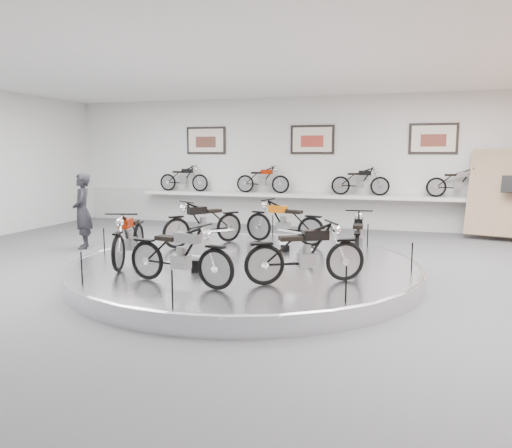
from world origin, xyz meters
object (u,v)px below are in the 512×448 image
(display_platform, at_px, (245,269))
(bike_c, at_px, (204,223))
(bike_a, at_px, (358,236))
(bike_e, at_px, (180,254))
(bike_b, at_px, (284,222))
(bike_f, at_px, (306,253))
(shelf, at_px, (310,196))
(visitor, at_px, (82,211))
(bike_d, at_px, (129,237))

(display_platform, distance_m, bike_c, 2.00)
(bike_a, distance_m, bike_e, 3.57)
(bike_b, relative_size, bike_e, 1.03)
(display_platform, height_order, bike_c, bike_c)
(display_platform, xyz_separation_m, bike_f, (1.37, -1.23, 0.63))
(shelf, bearing_deg, bike_b, -86.63)
(bike_a, distance_m, visitor, 6.66)
(bike_b, xyz_separation_m, bike_d, (-2.22, -2.76, -0.00))
(bike_f, xyz_separation_m, visitor, (-6.00, 2.81, 0.13))
(display_platform, relative_size, bike_f, 3.94)
(visitor, bearing_deg, display_platform, 38.76)
(bike_a, relative_size, visitor, 0.84)
(display_platform, bearing_deg, bike_f, -41.92)
(shelf, relative_size, bike_e, 6.84)
(bike_a, bearing_deg, bike_c, 76.82)
(bike_f, height_order, visitor, visitor)
(display_platform, xyz_separation_m, bike_e, (-0.43, -1.88, 0.62))
(shelf, distance_m, bike_f, 7.76)
(visitor, bearing_deg, bike_e, 18.13)
(display_platform, distance_m, bike_f, 1.95)
(bike_d, height_order, bike_e, bike_d)
(bike_b, bearing_deg, shelf, -71.44)
(bike_e, bearing_deg, bike_a, 58.53)
(shelf, xyz_separation_m, bike_f, (1.37, -7.63, -0.22))
(visitor, bearing_deg, bike_f, 32.47)
(display_platform, xyz_separation_m, bike_b, (0.26, 1.98, 0.64))
(bike_e, xyz_separation_m, visitor, (-4.20, 3.45, 0.14))
(display_platform, height_order, bike_b, bike_b)
(display_platform, distance_m, bike_d, 2.20)
(display_platform, relative_size, bike_c, 3.82)
(bike_d, relative_size, visitor, 0.91)
(bike_b, distance_m, bike_f, 3.41)
(bike_b, relative_size, bike_f, 1.02)
(bike_b, bearing_deg, bike_a, 159.70)
(shelf, bearing_deg, display_platform, -90.00)
(display_platform, relative_size, bike_a, 4.19)
(bike_d, relative_size, bike_e, 1.03)
(shelf, height_order, bike_f, bike_f)
(display_platform, bearing_deg, bike_e, -102.79)
(shelf, height_order, bike_a, bike_a)
(display_platform, xyz_separation_m, bike_a, (1.98, 0.76, 0.60))
(display_platform, xyz_separation_m, shelf, (0.00, 6.40, 0.85))
(bike_c, relative_size, bike_e, 1.04)
(bike_c, bearing_deg, bike_b, 148.29)
(shelf, bearing_deg, bike_c, -105.08)
(bike_a, height_order, bike_f, bike_f)
(bike_c, bearing_deg, bike_f, 82.95)
(bike_a, height_order, bike_b, bike_b)
(bike_a, bearing_deg, bike_d, 107.33)
(bike_b, bearing_deg, bike_f, 124.29)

